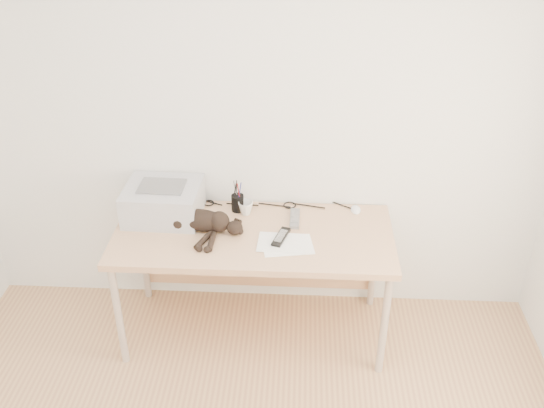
# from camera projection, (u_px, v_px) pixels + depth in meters

# --- Properties ---
(wall_back) EXTENTS (3.50, 0.00, 3.50)m
(wall_back) POSITION_uv_depth(u_px,v_px,m) (257.00, 117.00, 3.48)
(wall_back) COLOR white
(wall_back) RESTS_ON floor
(desk) EXTENTS (1.60, 0.70, 0.74)m
(desk) POSITION_uv_depth(u_px,v_px,m) (255.00, 244.00, 3.60)
(desk) COLOR tan
(desk) RESTS_ON floor
(printer) EXTENTS (0.45, 0.39, 0.21)m
(printer) POSITION_uv_depth(u_px,v_px,m) (163.00, 201.00, 3.57)
(printer) COLOR #B4B4B9
(printer) RESTS_ON desk
(papers) EXTENTS (0.32, 0.24, 0.01)m
(papers) POSITION_uv_depth(u_px,v_px,m) (285.00, 244.00, 3.36)
(papers) COLOR white
(papers) RESTS_ON desk
(cat) EXTENTS (0.59, 0.33, 0.14)m
(cat) POSITION_uv_depth(u_px,v_px,m) (198.00, 221.00, 3.46)
(cat) COLOR black
(cat) RESTS_ON desk
(mug) EXTENTS (0.13, 0.13, 0.08)m
(mug) POSITION_uv_depth(u_px,v_px,m) (246.00, 208.00, 3.62)
(mug) COLOR silver
(mug) RESTS_ON desk
(pen_cup) EXTENTS (0.08, 0.08, 0.19)m
(pen_cup) POSITION_uv_depth(u_px,v_px,m) (238.00, 203.00, 3.64)
(pen_cup) COLOR black
(pen_cup) RESTS_ON desk
(remote_grey) EXTENTS (0.06, 0.20, 0.02)m
(remote_grey) POSITION_uv_depth(u_px,v_px,m) (295.00, 218.00, 3.57)
(remote_grey) COLOR slate
(remote_grey) RESTS_ON desk
(remote_black) EXTENTS (0.10, 0.20, 0.02)m
(remote_black) POSITION_uv_depth(u_px,v_px,m) (281.00, 237.00, 3.41)
(remote_black) COLOR black
(remote_black) RESTS_ON desk
(mouse) EXTENTS (0.06, 0.10, 0.03)m
(mouse) POSITION_uv_depth(u_px,v_px,m) (356.00, 208.00, 3.66)
(mouse) COLOR white
(mouse) RESTS_ON desk
(cable_tangle) EXTENTS (1.36, 0.08, 0.01)m
(cable_tangle) POSITION_uv_depth(u_px,v_px,m) (257.00, 204.00, 3.72)
(cable_tangle) COLOR black
(cable_tangle) RESTS_ON desk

